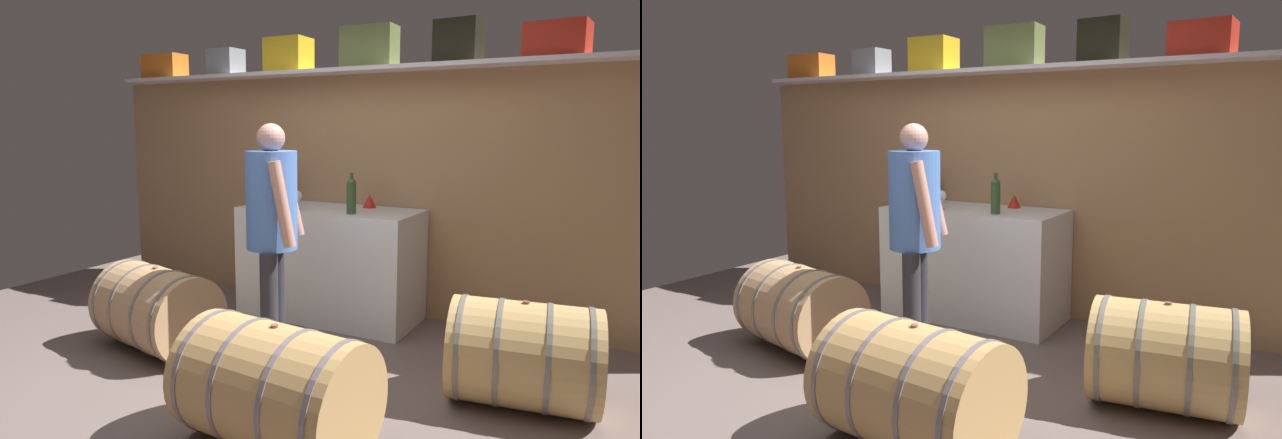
% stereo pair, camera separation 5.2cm
% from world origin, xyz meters
% --- Properties ---
extents(ground_plane, '(6.65, 7.33, 0.02)m').
position_xyz_m(ground_plane, '(0.00, 0.52, -0.01)').
color(ground_plane, '#6D5D59').
extents(back_wall_panel, '(5.45, 0.10, 1.98)m').
position_xyz_m(back_wall_panel, '(0.00, 2.07, 0.99)').
color(back_wall_panel, '#A87F56').
rests_on(back_wall_panel, ground).
extents(high_shelf_board, '(5.01, 0.40, 0.03)m').
position_xyz_m(high_shelf_board, '(0.00, 1.92, 2.00)').
color(high_shelf_board, silver).
rests_on(high_shelf_board, back_wall_panel).
extents(toolcase_orange, '(0.41, 0.24, 0.23)m').
position_xyz_m(toolcase_orange, '(-2.17, 1.92, 2.13)').
color(toolcase_orange, orange).
rests_on(toolcase_orange, high_shelf_board).
extents(toolcase_grey, '(0.29, 0.24, 0.23)m').
position_xyz_m(toolcase_grey, '(-1.42, 1.92, 2.13)').
color(toolcase_grey, '#8E949A').
rests_on(toolcase_grey, high_shelf_board).
extents(toolcase_yellow, '(0.36, 0.29, 0.28)m').
position_xyz_m(toolcase_yellow, '(-0.74, 1.92, 2.15)').
color(toolcase_yellow, yellow).
rests_on(toolcase_yellow, high_shelf_board).
extents(toolcase_olive, '(0.43, 0.25, 0.32)m').
position_xyz_m(toolcase_olive, '(0.02, 1.92, 2.17)').
color(toolcase_olive, olive).
rests_on(toolcase_olive, high_shelf_board).
extents(toolcase_black, '(0.33, 0.25, 0.31)m').
position_xyz_m(toolcase_black, '(0.73, 1.92, 2.17)').
color(toolcase_black, black).
rests_on(toolcase_black, high_shelf_board).
extents(toolcase_red, '(0.42, 0.32, 0.23)m').
position_xyz_m(toolcase_red, '(1.40, 1.92, 2.13)').
color(toolcase_red, red).
rests_on(toolcase_red, high_shelf_board).
extents(work_cabinet, '(1.43, 0.66, 0.90)m').
position_xyz_m(work_cabinet, '(-0.20, 1.68, 0.45)').
color(work_cabinet, white).
rests_on(work_cabinet, ground).
extents(wine_bottle_green, '(0.07, 0.07, 0.31)m').
position_xyz_m(wine_bottle_green, '(0.07, 1.50, 1.04)').
color(wine_bottle_green, '#354F2B').
rests_on(wine_bottle_green, work_cabinet).
extents(wine_bottle_amber, '(0.08, 0.08, 0.29)m').
position_xyz_m(wine_bottle_amber, '(-0.74, 1.93, 1.03)').
color(wine_bottle_amber, brown).
rests_on(wine_bottle_amber, work_cabinet).
extents(wine_bottle_dark, '(0.08, 0.08, 0.28)m').
position_xyz_m(wine_bottle_dark, '(-0.61, 1.62, 1.03)').
color(wine_bottle_dark, black).
rests_on(wine_bottle_dark, work_cabinet).
extents(wine_glass, '(0.09, 0.09, 0.16)m').
position_xyz_m(wine_glass, '(-0.39, 1.47, 1.01)').
color(wine_glass, white).
rests_on(wine_glass, work_cabinet).
extents(red_funnel, '(0.11, 0.11, 0.11)m').
position_xyz_m(red_funnel, '(0.05, 1.87, 0.96)').
color(red_funnel, red).
rests_on(red_funnel, work_cabinet).
extents(wine_barrel_near, '(0.94, 0.69, 0.63)m').
position_xyz_m(wine_barrel_near, '(0.52, -0.21, 0.31)').
color(wine_barrel_near, tan).
rests_on(wine_barrel_near, ground).
extents(wine_barrel_far, '(0.92, 0.73, 0.60)m').
position_xyz_m(wine_barrel_far, '(-0.90, 0.43, 0.30)').
color(wine_barrel_far, tan).
rests_on(wine_barrel_far, ground).
extents(wine_barrel_flank, '(0.86, 0.70, 0.61)m').
position_xyz_m(wine_barrel_flank, '(1.48, 0.82, 0.30)').
color(wine_barrel_flank, tan).
rests_on(wine_barrel_flank, ground).
extents(winemaker_pouring, '(0.43, 0.50, 1.57)m').
position_xyz_m(winemaker_pouring, '(-0.09, 0.69, 0.97)').
color(winemaker_pouring, '#2D2D34').
rests_on(winemaker_pouring, ground).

